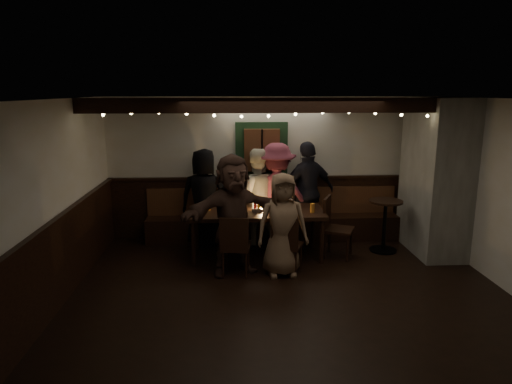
{
  "coord_description": "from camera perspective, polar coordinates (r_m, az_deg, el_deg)",
  "views": [
    {
      "loc": [
        -0.78,
        -5.8,
        2.71
      ],
      "look_at": [
        -0.35,
        1.6,
        1.05
      ],
      "focal_mm": 32.0,
      "sensor_mm": 36.0,
      "label": 1
    }
  ],
  "objects": [
    {
      "name": "high_top",
      "position": [
        8.06,
        15.81,
        -3.29
      ],
      "size": [
        0.56,
        0.56,
        0.89
      ],
      "color": "black",
      "rests_on": "ground"
    },
    {
      "name": "person_d",
      "position": [
        8.1,
        2.58,
        -0.25
      ],
      "size": [
        1.21,
        0.74,
        1.81
      ],
      "primitive_type": "imported",
      "rotation": [
        0.0,
        0.0,
        3.08
      ],
      "color": "brown",
      "rests_on": "ground"
    },
    {
      "name": "person_b",
      "position": [
        8.19,
        -2.93,
        -0.79
      ],
      "size": [
        0.68,
        0.55,
        1.63
      ],
      "primitive_type": "imported",
      "rotation": [
        0.0,
        0.0,
        2.83
      ],
      "color": "black",
      "rests_on": "ground"
    },
    {
      "name": "person_c",
      "position": [
        8.11,
        0.03,
        -0.57
      ],
      "size": [
        0.88,
        0.71,
        1.72
      ],
      "primitive_type": "imported",
      "rotation": [
        0.0,
        0.0,
        3.21
      ],
      "color": "beige",
      "rests_on": "ground"
    },
    {
      "name": "room",
      "position": [
        7.63,
        10.76,
        0.02
      ],
      "size": [
        6.02,
        5.01,
        2.62
      ],
      "color": "black",
      "rests_on": "ground"
    },
    {
      "name": "dining_table",
      "position": [
        7.48,
        0.08,
        -2.83
      ],
      "size": [
        2.19,
        0.94,
        0.95
      ],
      "color": "black",
      "rests_on": "ground"
    },
    {
      "name": "person_a",
      "position": [
        8.08,
        -6.48,
        -0.68
      ],
      "size": [
        0.91,
        0.65,
        1.73
      ],
      "primitive_type": "imported",
      "rotation": [
        0.0,
        0.0,
        3.01
      ],
      "color": "black",
      "rests_on": "ground"
    },
    {
      "name": "chair_near_right",
      "position": [
        6.84,
        3.81,
        -6.18
      ],
      "size": [
        0.53,
        0.53,
        0.9
      ],
      "color": "black",
      "rests_on": "ground"
    },
    {
      "name": "chair_end",
      "position": [
        7.63,
        9.62,
        -3.87
      ],
      "size": [
        0.6,
        0.6,
        1.01
      ],
      "color": "black",
      "rests_on": "ground"
    },
    {
      "name": "chair_near_left",
      "position": [
        6.72,
        -2.64,
        -6.38
      ],
      "size": [
        0.47,
        0.47,
        0.93
      ],
      "color": "black",
      "rests_on": "ground"
    },
    {
      "name": "person_e",
      "position": [
        8.28,
        6.48,
        0.01
      ],
      "size": [
        1.16,
        0.82,
        1.83
      ],
      "primitive_type": "imported",
      "rotation": [
        0.0,
        0.0,
        3.54
      ],
      "color": "black",
      "rests_on": "ground"
    },
    {
      "name": "person_g",
      "position": [
        6.73,
        3.32,
        -4.11
      ],
      "size": [
        0.8,
        0.56,
        1.55
      ],
      "primitive_type": "imported",
      "rotation": [
        0.0,
        0.0,
        0.09
      ],
      "color": "#7E6149",
      "rests_on": "ground"
    },
    {
      "name": "person_f",
      "position": [
        6.77,
        -2.85,
        -2.84
      ],
      "size": [
        1.76,
        1.06,
        1.81
      ],
      "primitive_type": "imported",
      "rotation": [
        0.0,
        0.0,
        0.34
      ],
      "color": "#3D2720",
      "rests_on": "ground"
    }
  ]
}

